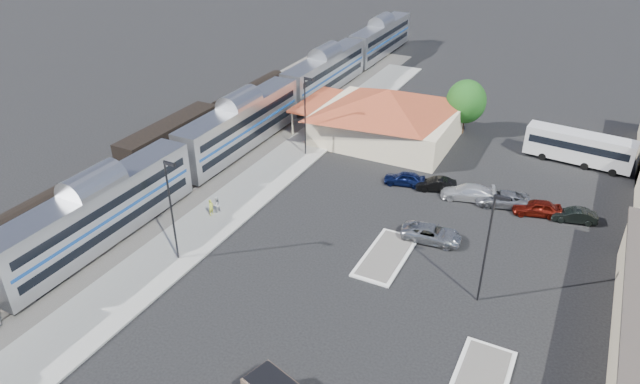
% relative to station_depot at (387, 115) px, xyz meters
% --- Properties ---
extents(ground, '(280.00, 280.00, 0.00)m').
position_rel_station_depot_xyz_m(ground, '(4.56, -24.00, -3.13)').
color(ground, black).
rests_on(ground, ground).
extents(railbed, '(16.00, 100.00, 0.12)m').
position_rel_station_depot_xyz_m(railbed, '(-16.44, -16.00, -3.07)').
color(railbed, '#4C4944').
rests_on(railbed, ground).
extents(platform, '(5.50, 92.00, 0.18)m').
position_rel_station_depot_xyz_m(platform, '(-7.44, -18.00, -3.04)').
color(platform, gray).
rests_on(platform, ground).
extents(passenger_train, '(3.00, 104.00, 5.55)m').
position_rel_station_depot_xyz_m(passenger_train, '(-13.44, -10.05, -0.26)').
color(passenger_train, silver).
rests_on(passenger_train, ground).
extents(freight_cars, '(2.80, 46.00, 4.00)m').
position_rel_station_depot_xyz_m(freight_cars, '(-19.44, -15.08, -1.21)').
color(freight_cars, black).
rests_on(freight_cars, ground).
extents(station_depot, '(18.35, 12.24, 6.20)m').
position_rel_station_depot_xyz_m(station_depot, '(0.00, 0.00, 0.00)').
color(station_depot, beige).
rests_on(station_depot, ground).
extents(traffic_island_south, '(3.30, 7.50, 0.21)m').
position_rel_station_depot_xyz_m(traffic_island_south, '(8.56, -22.00, -3.03)').
color(traffic_island_south, silver).
rests_on(traffic_island_south, ground).
extents(traffic_island_north, '(3.30, 7.50, 0.21)m').
position_rel_station_depot_xyz_m(traffic_island_north, '(18.56, -32.00, -3.03)').
color(traffic_island_north, silver).
rests_on(traffic_island_north, ground).
extents(lamp_plat_s, '(1.08, 0.25, 9.00)m').
position_rel_station_depot_xyz_m(lamp_plat_s, '(-6.34, -30.00, 2.21)').
color(lamp_plat_s, black).
rests_on(lamp_plat_s, ground).
extents(lamp_plat_n, '(1.08, 0.25, 9.00)m').
position_rel_station_depot_xyz_m(lamp_plat_n, '(-6.34, -8.00, 2.21)').
color(lamp_plat_n, black).
rests_on(lamp_plat_n, ground).
extents(lamp_lot, '(1.08, 0.25, 9.00)m').
position_rel_station_depot_xyz_m(lamp_lot, '(16.66, -24.00, 2.21)').
color(lamp_lot, black).
rests_on(lamp_lot, ground).
extents(tree_depot, '(4.71, 4.71, 6.63)m').
position_rel_station_depot_xyz_m(tree_depot, '(7.56, 6.00, 0.89)').
color(tree_depot, '#382314').
rests_on(tree_depot, ground).
extents(suv, '(5.40, 2.96, 1.43)m').
position_rel_station_depot_xyz_m(suv, '(11.14, -18.03, -2.41)').
color(suv, '#A3A6AA').
rests_on(suv, ground).
extents(coach_bus, '(11.10, 3.35, 3.51)m').
position_rel_station_depot_xyz_m(coach_bus, '(20.65, 3.46, -1.11)').
color(coach_bus, white).
rests_on(coach_bus, ground).
extents(person_a, '(0.41, 0.60, 1.60)m').
position_rel_station_depot_xyz_m(person_a, '(-8.00, -23.34, -2.15)').
color(person_a, '#C6D041').
rests_on(person_a, platform).
extents(person_b, '(0.74, 0.88, 1.60)m').
position_rel_station_depot_xyz_m(person_b, '(-7.85, -22.73, -2.15)').
color(person_b, silver).
rests_on(person_b, platform).
extents(parked_car_a, '(4.39, 2.55, 1.40)m').
position_rel_station_depot_xyz_m(parked_car_a, '(5.69, -9.52, -2.43)').
color(parked_car_a, '#0D1744').
rests_on(parked_car_a, ground).
extents(parked_car_b, '(4.24, 2.69, 1.32)m').
position_rel_station_depot_xyz_m(parked_car_b, '(8.89, -9.22, -2.47)').
color(parked_car_b, black).
rests_on(parked_car_b, ground).
extents(parked_car_c, '(5.42, 3.26, 1.47)m').
position_rel_station_depot_xyz_m(parked_car_c, '(12.09, -9.52, -2.40)').
color(parked_car_c, white).
rests_on(parked_car_c, ground).
extents(parked_car_d, '(5.54, 3.68, 1.41)m').
position_rel_station_depot_xyz_m(parked_car_d, '(15.29, -9.22, -2.42)').
color(parked_car_d, gray).
rests_on(parked_car_d, ground).
extents(parked_car_e, '(4.64, 2.86, 1.47)m').
position_rel_station_depot_xyz_m(parked_car_e, '(18.49, -9.52, -2.39)').
color(parked_car_e, maroon).
rests_on(parked_car_e, ground).
extents(parked_car_f, '(4.12, 2.24, 1.29)m').
position_rel_station_depot_xyz_m(parked_car_f, '(21.69, -9.22, -2.49)').
color(parked_car_f, black).
rests_on(parked_car_f, ground).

